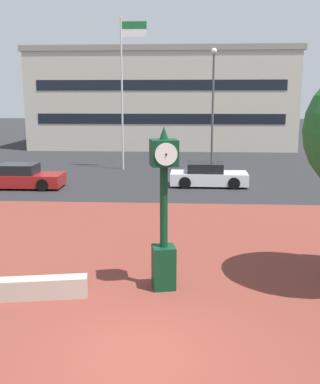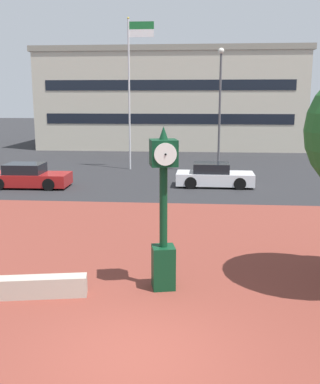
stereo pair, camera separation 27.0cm
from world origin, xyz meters
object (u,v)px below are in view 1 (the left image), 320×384
object	(u,v)px
street_clock	(164,215)
car_street_near	(208,176)
civic_building	(163,99)
flagpole_primary	(124,82)
car_street_mid	(21,177)
street_lamp_post	(213,100)

from	to	relation	value
street_clock	car_street_near	xyz separation A→B (m)	(1.69, 13.69, -1.32)
car_street_near	civic_building	distance (m)	21.83
flagpole_primary	civic_building	xyz separation A→B (m)	(1.68, 15.44, -1.11)
street_clock	flagpole_primary	world-z (taller)	flagpole_primary
street_clock	car_street_near	world-z (taller)	street_clock
street_clock	civic_building	xyz separation A→B (m)	(-1.91, 34.84, 2.72)
flagpole_primary	car_street_mid	bearing A→B (deg)	-124.58
civic_building	street_lamp_post	size ratio (longest dim) A/B	3.22
street_clock	street_lamp_post	size ratio (longest dim) A/B	0.53
car_street_near	flagpole_primary	distance (m)	9.33
civic_building	car_street_near	bearing A→B (deg)	-80.36
car_street_near	car_street_mid	xyz separation A→B (m)	(-9.95, -1.07, 0.00)
car_street_near	flagpole_primary	size ratio (longest dim) A/B	0.43
car_street_mid	street_clock	bearing A→B (deg)	32.25
car_street_mid	civic_building	bearing A→B (deg)	163.08
street_clock	street_lamp_post	bearing A→B (deg)	71.18
flagpole_primary	civic_building	bearing A→B (deg)	83.78
civic_building	flagpole_primary	bearing A→B (deg)	-96.22
car_street_near	street_lamp_post	size ratio (longest dim) A/B	0.54
street_clock	flagpole_primary	distance (m)	20.10
street_clock	flagpole_primary	bearing A→B (deg)	88.25
flagpole_primary	street_lamp_post	size ratio (longest dim) A/B	1.27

